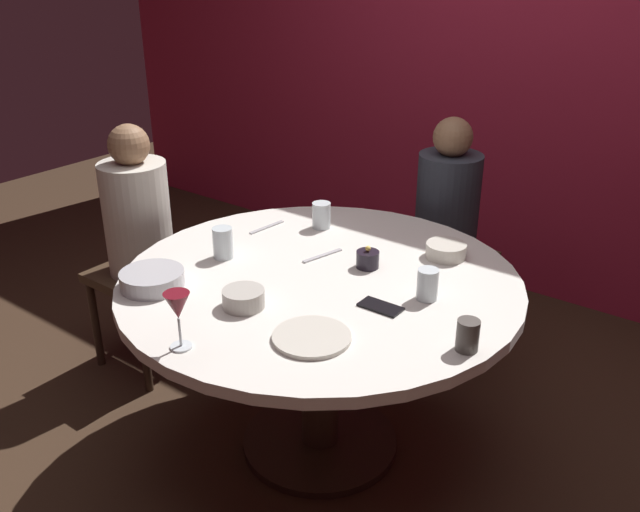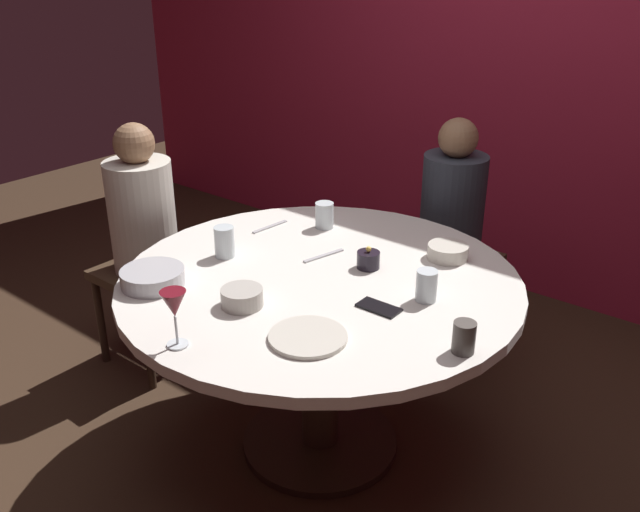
{
  "view_description": "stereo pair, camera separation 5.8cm",
  "coord_description": "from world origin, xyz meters",
  "px_view_note": "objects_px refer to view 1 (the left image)",
  "views": [
    {
      "loc": [
        1.3,
        -1.71,
        1.8
      ],
      "look_at": [
        0.0,
        0.0,
        0.81
      ],
      "focal_mm": 38.68,
      "sensor_mm": 36.0,
      "label": 1
    },
    {
      "loc": [
        1.35,
        -1.68,
        1.8
      ],
      "look_at": [
        0.0,
        0.0,
        0.81
      ],
      "focal_mm": 38.68,
      "sensor_mm": 36.0,
      "label": 2
    }
  ],
  "objects_px": {
    "candle_holder": "(368,259)",
    "cup_by_left_diner": "(468,335)",
    "seated_diner_back": "(447,211)",
    "cup_near_candle": "(223,243)",
    "cup_center_front": "(428,284)",
    "bowl_salad_center": "(446,250)",
    "wine_glass": "(178,308)",
    "seated_diner_left": "(138,223)",
    "dining_table": "(320,312)",
    "bowl_small_white": "(244,298)",
    "bowl_serving_large": "(152,279)",
    "dinner_plate": "(312,337)",
    "cell_phone": "(381,307)",
    "cup_by_right_diner": "(321,215)"
  },
  "relations": [
    {
      "from": "dining_table",
      "to": "candle_holder",
      "type": "bearing_deg",
      "value": 62.13
    },
    {
      "from": "bowl_salad_center",
      "to": "cup_by_right_diner",
      "type": "height_order",
      "value": "cup_by_right_diner"
    },
    {
      "from": "candle_holder",
      "to": "dinner_plate",
      "type": "height_order",
      "value": "candle_holder"
    },
    {
      "from": "candle_holder",
      "to": "cell_phone",
      "type": "bearing_deg",
      "value": -48.4
    },
    {
      "from": "wine_glass",
      "to": "cup_by_left_diner",
      "type": "height_order",
      "value": "wine_glass"
    },
    {
      "from": "bowl_salad_center",
      "to": "cup_near_candle",
      "type": "xyz_separation_m",
      "value": [
        -0.65,
        -0.5,
        0.03
      ]
    },
    {
      "from": "dining_table",
      "to": "dinner_plate",
      "type": "xyz_separation_m",
      "value": [
        0.23,
        -0.34,
        0.15
      ]
    },
    {
      "from": "bowl_serving_large",
      "to": "cup_center_front",
      "type": "relative_size",
      "value": 2.05
    },
    {
      "from": "seated_diner_left",
      "to": "candle_holder",
      "type": "height_order",
      "value": "seated_diner_left"
    },
    {
      "from": "dinner_plate",
      "to": "bowl_small_white",
      "type": "height_order",
      "value": "bowl_small_white"
    },
    {
      "from": "seated_diner_left",
      "to": "cup_by_left_diner",
      "type": "xyz_separation_m",
      "value": [
        1.6,
        -0.12,
        0.09
      ]
    },
    {
      "from": "seated_diner_back",
      "to": "cell_phone",
      "type": "distance_m",
      "value": 1.05
    },
    {
      "from": "candle_holder",
      "to": "cup_by_left_diner",
      "type": "xyz_separation_m",
      "value": [
        0.53,
        -0.29,
        0.02
      ]
    },
    {
      "from": "dining_table",
      "to": "bowl_small_white",
      "type": "height_order",
      "value": "bowl_small_white"
    },
    {
      "from": "seated_diner_left",
      "to": "cup_near_candle",
      "type": "height_order",
      "value": "seated_diner_left"
    },
    {
      "from": "cup_by_left_diner",
      "to": "cup_near_candle",
      "type": "bearing_deg",
      "value": 178.07
    },
    {
      "from": "cup_by_right_diner",
      "to": "bowl_small_white",
      "type": "bearing_deg",
      "value": -73.2
    },
    {
      "from": "seated_diner_left",
      "to": "bowl_small_white",
      "type": "bearing_deg",
      "value": -19.12
    },
    {
      "from": "dining_table",
      "to": "bowl_serving_large",
      "type": "bearing_deg",
      "value": -135.03
    },
    {
      "from": "bowl_small_white",
      "to": "cup_by_left_diner",
      "type": "distance_m",
      "value": 0.71
    },
    {
      "from": "bowl_serving_large",
      "to": "bowl_salad_center",
      "type": "bearing_deg",
      "value": 50.5
    },
    {
      "from": "dining_table",
      "to": "bowl_small_white",
      "type": "bearing_deg",
      "value": -101.38
    },
    {
      "from": "seated_diner_left",
      "to": "cup_near_candle",
      "type": "distance_m",
      "value": 0.61
    },
    {
      "from": "cup_by_right_diner",
      "to": "wine_glass",
      "type": "bearing_deg",
      "value": -76.73
    },
    {
      "from": "seated_diner_left",
      "to": "cup_by_right_diner",
      "type": "distance_m",
      "value": 0.81
    },
    {
      "from": "cup_center_front",
      "to": "dining_table",
      "type": "bearing_deg",
      "value": -167.5
    },
    {
      "from": "cup_near_candle",
      "to": "dining_table",
      "type": "bearing_deg",
      "value": 12.65
    },
    {
      "from": "cell_phone",
      "to": "dinner_plate",
      "type": "bearing_deg",
      "value": -12.47
    },
    {
      "from": "seated_diner_left",
      "to": "dinner_plate",
      "type": "bearing_deg",
      "value": -15.81
    },
    {
      "from": "dining_table",
      "to": "bowl_serving_large",
      "type": "height_order",
      "value": "bowl_serving_large"
    },
    {
      "from": "bowl_salad_center",
      "to": "bowl_small_white",
      "type": "distance_m",
      "value": 0.81
    },
    {
      "from": "seated_diner_back",
      "to": "cup_near_candle",
      "type": "xyz_separation_m",
      "value": [
        -0.38,
        -1.03,
        0.1
      ]
    },
    {
      "from": "dining_table",
      "to": "cell_phone",
      "type": "relative_size",
      "value": 10.03
    },
    {
      "from": "cup_by_right_diner",
      "to": "cup_center_front",
      "type": "relative_size",
      "value": 1.0
    },
    {
      "from": "bowl_salad_center",
      "to": "cup_by_right_diner",
      "type": "xyz_separation_m",
      "value": [
        -0.54,
        -0.05,
        0.03
      ]
    },
    {
      "from": "seated_diner_left",
      "to": "dining_table",
      "type": "bearing_deg",
      "value": 0.0
    },
    {
      "from": "dinner_plate",
      "to": "bowl_serving_large",
      "type": "distance_m",
      "value": 0.64
    },
    {
      "from": "candle_holder",
      "to": "dinner_plate",
      "type": "relative_size",
      "value": 0.35
    },
    {
      "from": "bowl_serving_large",
      "to": "bowl_salad_center",
      "type": "relative_size",
      "value": 1.45
    },
    {
      "from": "seated_diner_left",
      "to": "seated_diner_back",
      "type": "distance_m",
      "value": 1.36
    },
    {
      "from": "seated_diner_back",
      "to": "bowl_salad_center",
      "type": "xyz_separation_m",
      "value": [
        0.27,
        -0.53,
        0.07
      ]
    },
    {
      "from": "cup_center_front",
      "to": "seated_diner_back",
      "type": "bearing_deg",
      "value": 113.51
    },
    {
      "from": "cup_near_candle",
      "to": "seated_diner_back",
      "type": "bearing_deg",
      "value": 69.65
    },
    {
      "from": "cup_by_left_diner",
      "to": "dining_table",
      "type": "bearing_deg",
      "value": 169.05
    },
    {
      "from": "cup_by_right_diner",
      "to": "dining_table",
      "type": "bearing_deg",
      "value": -53.48
    },
    {
      "from": "seated_diner_back",
      "to": "candle_holder",
      "type": "height_order",
      "value": "seated_diner_back"
    },
    {
      "from": "cup_near_candle",
      "to": "seated_diner_left",
      "type": "bearing_deg",
      "value": 171.86
    },
    {
      "from": "seated_diner_back",
      "to": "candle_holder",
      "type": "bearing_deg",
      "value": 6.43
    },
    {
      "from": "dining_table",
      "to": "seated_diner_back",
      "type": "relative_size",
      "value": 1.26
    },
    {
      "from": "cup_center_front",
      "to": "bowl_salad_center",
      "type": "bearing_deg",
      "value": 107.64
    }
  ]
}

